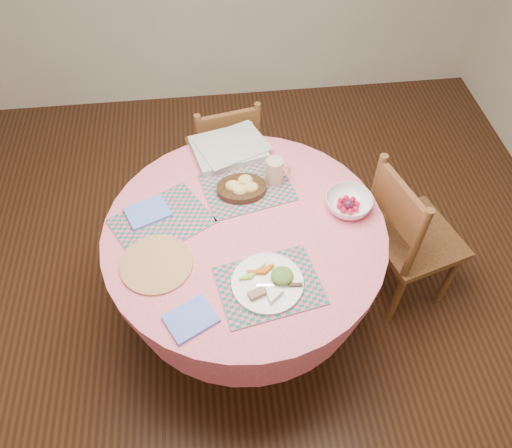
# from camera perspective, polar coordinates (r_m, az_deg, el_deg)

# --- Properties ---
(ground) EXTENTS (4.00, 4.00, 0.00)m
(ground) POSITION_cam_1_polar(r_m,az_deg,el_deg) (2.79, -1.04, -10.27)
(ground) COLOR #331C0F
(ground) RESTS_ON ground
(room_envelope) EXTENTS (4.01, 4.01, 2.71)m
(room_envelope) POSITION_cam_1_polar(r_m,az_deg,el_deg) (1.53, -2.01, 22.50)
(room_envelope) COLOR silver
(room_envelope) RESTS_ON ground
(dining_table) EXTENTS (1.24, 1.24, 0.75)m
(dining_table) POSITION_cam_1_polar(r_m,az_deg,el_deg) (2.32, -1.23, -3.62)
(dining_table) COLOR #FF7780
(dining_table) RESTS_ON ground
(chair_right) EXTENTS (0.51, 0.52, 0.92)m
(chair_right) POSITION_cam_1_polar(r_m,az_deg,el_deg) (2.60, 16.98, -1.28)
(chair_right) COLOR brown
(chair_right) RESTS_ON ground
(chair_back) EXTENTS (0.45, 0.44, 0.84)m
(chair_back) POSITION_cam_1_polar(r_m,az_deg,el_deg) (2.96, -3.54, 8.11)
(chair_back) COLOR brown
(chair_back) RESTS_ON ground
(placemat_front) EXTENTS (0.45, 0.37, 0.01)m
(placemat_front) POSITION_cam_1_polar(r_m,az_deg,el_deg) (1.99, 1.53, -7.03)
(placemat_front) COLOR #116555
(placemat_front) RESTS_ON dining_table
(placemat_left) EXTENTS (0.50, 0.46, 0.01)m
(placemat_left) POSITION_cam_1_polar(r_m,az_deg,el_deg) (2.23, -10.75, 0.31)
(placemat_left) COLOR #116555
(placemat_left) RESTS_ON dining_table
(placemat_back) EXTENTS (0.46, 0.38, 0.01)m
(placemat_back) POSITION_cam_1_polar(r_m,az_deg,el_deg) (2.32, -0.99, 4.19)
(placemat_back) COLOR #116555
(placemat_back) RESTS_ON dining_table
(wicker_trivet) EXTENTS (0.30, 0.30, 0.01)m
(wicker_trivet) POSITION_cam_1_polar(r_m,az_deg,el_deg) (2.09, -11.30, -4.51)
(wicker_trivet) COLOR #986741
(wicker_trivet) RESTS_ON dining_table
(napkin_near) EXTENTS (0.22, 0.21, 0.01)m
(napkin_near) POSITION_cam_1_polar(r_m,az_deg,el_deg) (1.93, -7.46, -10.69)
(napkin_near) COLOR #5E7BF3
(napkin_near) RESTS_ON dining_table
(napkin_far) EXTENTS (0.22, 0.20, 0.01)m
(napkin_far) POSITION_cam_1_polar(r_m,az_deg,el_deg) (2.26, -12.30, 1.34)
(napkin_far) COLOR #5E7BF3
(napkin_far) RESTS_ON placemat_left
(dinner_plate) EXTENTS (0.29, 0.29, 0.05)m
(dinner_plate) POSITION_cam_1_polar(r_m,az_deg,el_deg) (1.98, 1.53, -6.73)
(dinner_plate) COLOR white
(dinner_plate) RESTS_ON placemat_front
(bread_bowl) EXTENTS (0.23, 0.23, 0.08)m
(bread_bowl) POSITION_cam_1_polar(r_m,az_deg,el_deg) (2.28, -1.63, 4.22)
(bread_bowl) COLOR black
(bread_bowl) RESTS_ON placemat_back
(latte_mug) EXTENTS (0.12, 0.08, 0.13)m
(latte_mug) POSITION_cam_1_polar(r_m,az_deg,el_deg) (2.30, 2.19, 6.04)
(latte_mug) COLOR tan
(latte_mug) RESTS_ON placemat_back
(fruit_bowl) EXTENTS (0.22, 0.22, 0.07)m
(fruit_bowl) POSITION_cam_1_polar(r_m,az_deg,el_deg) (2.26, 10.52, 2.34)
(fruit_bowl) COLOR white
(fruit_bowl) RESTS_ON dining_table
(newspaper_stack) EXTENTS (0.41, 0.35, 0.04)m
(newspaper_stack) POSITION_cam_1_polar(r_m,az_deg,el_deg) (2.49, -3.10, 8.69)
(newspaper_stack) COLOR silver
(newspaper_stack) RESTS_ON dining_table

